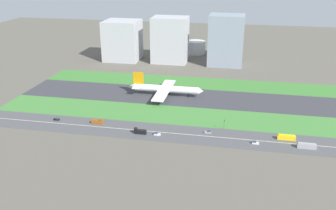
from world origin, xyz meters
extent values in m
plane|color=#5B564C|center=(0.00, 0.00, 0.00)|extent=(800.00, 800.00, 0.00)
cube|color=#38383D|center=(0.00, 0.00, 0.05)|extent=(280.00, 46.00, 0.10)
cube|color=#3D7A33|center=(0.00, 41.00, 0.05)|extent=(280.00, 36.00, 0.10)
cube|color=#427F38|center=(0.00, -41.00, 0.05)|extent=(280.00, 36.00, 0.10)
cube|color=#4C4C4F|center=(0.00, -73.00, 0.05)|extent=(280.00, 28.00, 0.10)
cube|color=silver|center=(0.00, -73.00, 0.11)|extent=(266.00, 0.50, 0.01)
cylinder|color=white|center=(-14.42, 0.00, 6.30)|extent=(56.00, 6.00, 6.00)
cone|color=white|center=(15.58, 0.00, 6.30)|extent=(4.00, 5.70, 5.70)
cone|color=white|center=(-44.92, 0.00, 7.10)|extent=(5.00, 5.40, 5.40)
cube|color=orange|center=(-39.42, 0.00, 14.30)|extent=(9.00, 0.80, 11.00)
cube|color=white|center=(-40.42, 0.00, 7.30)|extent=(6.00, 16.00, 0.60)
cube|color=white|center=(-16.42, 15.00, 5.10)|extent=(10.00, 26.00, 1.00)
cylinder|color=gray|center=(-15.42, 9.00, 2.90)|extent=(5.00, 3.20, 3.20)
cube|color=white|center=(-16.42, -15.00, 5.10)|extent=(10.00, 26.00, 1.00)
cylinder|color=gray|center=(-15.42, -9.00, 2.90)|extent=(5.00, 3.20, 3.20)
cylinder|color=black|center=(5.18, 0.00, 1.70)|extent=(1.00, 1.00, 3.20)
cylinder|color=black|center=(-18.42, 3.50, 1.70)|extent=(1.00, 1.00, 3.20)
cylinder|color=black|center=(-18.42, -3.50, 1.70)|extent=(1.00, 1.00, 3.20)
cube|color=yellow|center=(80.04, -68.00, 1.60)|extent=(11.60, 2.50, 3.00)
cube|color=yellow|center=(80.14, -68.00, 3.35)|extent=(10.80, 2.30, 0.50)
cube|color=silver|center=(-4.91, -78.00, 0.65)|extent=(4.40, 1.80, 1.10)
cube|color=#333D4C|center=(-5.71, -78.00, 1.65)|extent=(2.20, 1.66, 0.90)
cube|color=#99999E|center=(91.46, -78.00, 1.60)|extent=(11.60, 2.50, 3.00)
cube|color=#99999E|center=(91.36, -78.00, 3.35)|extent=(10.80, 2.30, 0.50)
cube|color=brown|center=(-51.59, -68.00, 1.50)|extent=(8.40, 2.50, 2.80)
cube|color=brown|center=(-48.39, -68.00, 3.50)|extent=(2.00, 2.30, 1.20)
cube|color=silver|center=(60.05, -78.00, 0.65)|extent=(4.40, 1.80, 1.10)
cube|color=#333D4C|center=(59.25, -78.00, 1.65)|extent=(2.20, 1.66, 0.90)
cube|color=black|center=(-83.48, -68.00, 0.65)|extent=(4.40, 1.80, 1.10)
cube|color=#333D4C|center=(-82.68, -68.00, 1.65)|extent=(2.20, 1.66, 0.90)
cube|color=black|center=(-16.76, -78.00, 1.50)|extent=(8.40, 2.50, 2.80)
cube|color=black|center=(-19.96, -78.00, 3.50)|extent=(2.00, 2.30, 1.20)
cube|color=#99999E|center=(28.37, -68.00, 0.65)|extent=(4.40, 1.80, 1.10)
cube|color=#333D4C|center=(29.17, -68.00, 1.65)|extent=(2.20, 1.66, 0.90)
cylinder|color=#4C4C51|center=(38.72, -60.00, 3.10)|extent=(0.24, 0.24, 6.00)
cube|color=black|center=(38.72, -60.00, 6.70)|extent=(0.36, 0.36, 1.20)
sphere|color=#19D826|center=(38.72, -60.20, 7.00)|extent=(0.24, 0.24, 0.24)
cube|color=#B2B2B7|center=(-90.00, 114.00, 22.78)|extent=(39.50, 37.29, 45.56)
cube|color=#B2B2B7|center=(-33.55, 114.00, 25.59)|extent=(39.52, 29.79, 51.18)
cube|color=gray|center=(29.33, 114.00, 27.65)|extent=(37.89, 31.25, 55.30)
cylinder|color=silver|center=(-9.45, 159.00, 7.97)|extent=(23.54, 23.54, 15.93)
cylinder|color=silver|center=(22.20, 159.00, 7.12)|extent=(23.44, 23.44, 14.25)
camera|label=1|loc=(47.14, -300.44, 111.30)|focal=40.06mm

